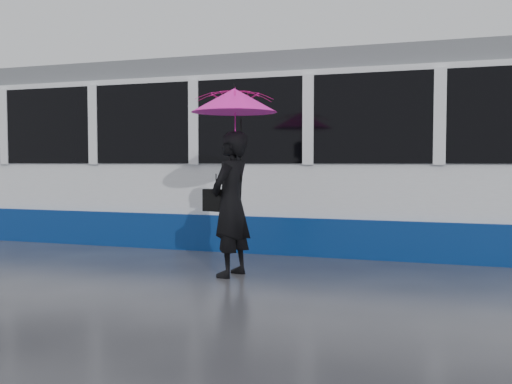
% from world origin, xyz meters
% --- Properties ---
extents(ground, '(90.00, 90.00, 0.00)m').
position_xyz_m(ground, '(0.00, 0.00, 0.00)').
color(ground, '#29292D').
rests_on(ground, ground).
extents(rails, '(34.00, 1.51, 0.02)m').
position_xyz_m(rails, '(0.00, 2.50, 0.01)').
color(rails, '#3F3D38').
rests_on(rails, ground).
extents(tram, '(26.00, 2.56, 3.35)m').
position_xyz_m(tram, '(-0.97, 2.50, 1.64)').
color(tram, white).
rests_on(tram, ground).
extents(woman, '(0.57, 0.77, 1.93)m').
position_xyz_m(woman, '(-0.08, -0.61, 0.96)').
color(woman, black).
rests_on(woman, ground).
extents(umbrella, '(1.31, 1.31, 1.30)m').
position_xyz_m(umbrella, '(-0.03, -0.61, 2.11)').
color(umbrella, '#ED145F').
rests_on(umbrella, ground).
extents(handbag, '(0.36, 0.20, 0.48)m').
position_xyz_m(handbag, '(-0.30, -0.59, 1.01)').
color(handbag, black).
rests_on(handbag, ground).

